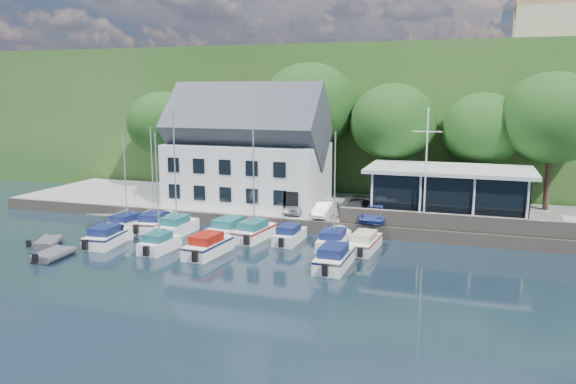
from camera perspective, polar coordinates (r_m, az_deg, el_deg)
name	(u,v)px	position (r m, az deg, el deg)	size (l,w,h in m)	color
ground	(252,273)	(35.62, -3.69, -8.26)	(180.00, 180.00, 0.00)	black
quay	(323,210)	(51.56, 3.62, -1.84)	(60.00, 13.00, 1.00)	#989892
quay_face	(303,226)	(45.46, 1.52, -3.48)	(60.00, 0.30, 1.00)	#70665A
hillside	(394,111)	(94.19, 10.69, 8.10)	(160.00, 75.00, 16.00)	#2D511E
field_patch	(449,61)	(101.49, 16.07, 12.63)	(50.00, 30.00, 0.30)	#4F6130
farmhouse	(555,22)	(84.22, 25.53, 15.31)	(10.40, 7.00, 8.20)	#BCA891
harbor_building	(248,156)	(52.04, -4.09, 3.68)	(14.40, 8.20, 8.70)	silver
club_pavilion	(448,192)	(48.01, 15.98, -0.03)	(13.20, 7.20, 4.10)	black
seawall	(458,223)	(43.76, 16.91, -3.00)	(18.00, 0.50, 1.20)	#70665A
gangway	(115,223)	(51.06, -17.21, -2.99)	(1.20, 6.00, 1.40)	silver
car_silver	(297,205)	(47.87, 0.87, -1.38)	(1.51, 3.76, 1.28)	#B8B8BD
car_white	(325,209)	(46.64, 3.77, -1.73)	(1.32, 3.79, 1.25)	white
car_dgrey	(356,208)	(47.09, 6.89, -1.63)	(1.84, 4.52, 1.31)	#2B2C30
car_blue	(375,213)	(45.44, 8.87, -2.11)	(1.52, 3.86, 1.32)	#314498
flagpole	(426,167)	(44.13, 13.83, 2.46)	(2.18, 0.20, 9.07)	silver
tree_0	(163,140)	(61.74, -12.57, 5.21)	(7.48, 7.48, 10.22)	#13340F
tree_1	(226,148)	(58.82, -6.32, 4.51)	(6.52, 6.52, 8.91)	#13340F
tree_2	(309,129)	(56.30, 2.12, 6.42)	(9.55, 9.55, 13.05)	#13340F
tree_3	(392,142)	(53.87, 10.54, 4.99)	(8.06, 8.06, 11.02)	#13340F
tree_4	(482,149)	(54.29, 19.08, 4.19)	(7.43, 7.43, 10.16)	#13340F
tree_5	(551,142)	(53.43, 25.13, 4.65)	(8.74, 8.74, 11.94)	#13340F
boat_r1_0	(125,180)	(47.29, -16.21, 1.21)	(1.81, 5.93, 8.38)	white
boat_r1_1	(152,177)	(46.86, -13.61, 1.51)	(2.11, 5.84, 8.80)	white
boat_r1_2	(175,177)	(44.89, -11.40, 1.54)	(1.92, 5.99, 9.30)	white
boat_r1_3	(230,227)	(44.28, -5.93, -3.55)	(2.15, 6.65, 1.53)	white
boat_r1_4	(254,180)	(42.55, -3.52, 1.22)	(1.97, 6.10, 9.26)	white
boat_r1_5	(290,233)	(42.39, 0.17, -4.24)	(1.71, 5.36, 1.38)	white
boat_r1_6	(335,192)	(40.51, 4.75, 0.01)	(2.01, 6.09, 8.23)	white
boat_r1_7	(365,241)	(40.72, 7.80, -4.94)	(1.79, 6.20, 1.38)	white
boat_r2_0	(106,235)	(43.81, -17.96, -4.19)	(2.07, 5.63, 1.49)	white
boat_r2_1	(157,193)	(40.40, -13.13, -0.10)	(1.78, 4.87, 8.44)	white
boat_r2_2	(208,244)	(39.61, -8.12, -5.25)	(1.92, 6.20, 1.56)	white
boat_r2_4	(334,256)	(36.57, 4.71, -6.52)	(1.99, 6.24, 1.53)	white
dinghy_0	(48,241)	(45.21, -23.22, -4.61)	(1.78, 2.97, 0.69)	#3D3C42
dinghy_1	(52,253)	(41.68, -22.81, -5.77)	(1.90, 3.17, 0.74)	#3D3C42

